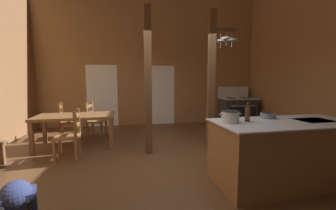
{
  "coord_description": "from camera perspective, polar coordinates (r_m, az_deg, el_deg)",
  "views": [
    {
      "loc": [
        -0.71,
        -3.47,
        1.51
      ],
      "look_at": [
        0.08,
        0.95,
        0.99
      ],
      "focal_mm": 21.98,
      "sensor_mm": 36.0,
      "label": 1
    }
  ],
  "objects": [
    {
      "name": "ladderback_chair_at_table_end",
      "position": [
        5.98,
        -19.66,
        -3.99
      ],
      "size": [
        0.52,
        0.52,
        0.95
      ],
      "color": "olive",
      "rests_on": "ground_plane"
    },
    {
      "name": "stove_range",
      "position": [
        7.59,
        18.61,
        -1.54
      ],
      "size": [
        1.18,
        0.87,
        1.32
      ],
      "color": "#2F2F2F",
      "rests_on": "ground_plane"
    },
    {
      "name": "bottle_tall_on_counter",
      "position": [
        3.21,
        21.18,
        -2.32
      ],
      "size": [
        0.07,
        0.07,
        0.28
      ],
      "color": "#56331E",
      "rests_on": "kitchen_island"
    },
    {
      "name": "kitchen_island",
      "position": [
        3.59,
        29.77,
        -11.22
      ],
      "size": [
        2.19,
        1.04,
        0.93
      ],
      "color": "brown",
      "rests_on": "ground_plane"
    },
    {
      "name": "mixing_bowl_on_counter",
      "position": [
        3.63,
        25.94,
        -2.65
      ],
      "size": [
        0.23,
        0.23,
        0.08
      ],
      "color": "slate",
      "rests_on": "kitchen_island"
    },
    {
      "name": "ground_plane",
      "position": [
        3.87,
        1.36,
        -17.15
      ],
      "size": [
        8.22,
        8.15,
        0.1
      ],
      "primitive_type": "cube",
      "color": "brown"
    },
    {
      "name": "ladderback_chair_near_window",
      "position": [
        6.15,
        -26.28,
        -4.01
      ],
      "size": [
        0.5,
        0.5,
        0.95
      ],
      "color": "olive",
      "rests_on": "ground_plane"
    },
    {
      "name": "support_post_with_pot_rack",
      "position": [
        4.6,
        12.32,
        7.76
      ],
      "size": [
        0.63,
        0.25,
        3.0
      ],
      "color": "brown",
      "rests_on": "ground_plane"
    },
    {
      "name": "glazed_panel_back_right",
      "position": [
        7.24,
        -1.53,
        2.74
      ],
      "size": [
        0.84,
        0.01,
        2.05
      ],
      "primitive_type": "cube",
      "color": "white",
      "rests_on": "ground_plane"
    },
    {
      "name": "wall_back",
      "position": [
        7.3,
        -4.6,
        12.98
      ],
      "size": [
        8.22,
        0.14,
        4.65
      ],
      "primitive_type": "cube",
      "color": "#93663F",
      "rests_on": "ground_plane"
    },
    {
      "name": "ladderback_chair_by_post",
      "position": [
        4.5,
        -25.54,
        -7.64
      ],
      "size": [
        0.46,
        0.46,
        0.95
      ],
      "color": "olive",
      "rests_on": "ground_plane"
    },
    {
      "name": "glazed_door_back_left",
      "position": [
        7.22,
        -17.75,
        2.43
      ],
      "size": [
        1.0,
        0.01,
        2.05
      ],
      "primitive_type": "cube",
      "color": "white",
      "rests_on": "ground_plane"
    },
    {
      "name": "stockpot_on_counter",
      "position": [
        3.07,
        16.85,
        -3.06
      ],
      "size": [
        0.33,
        0.26,
        0.16
      ],
      "color": "#B7BABF",
      "rests_on": "kitchen_island"
    },
    {
      "name": "support_post_center",
      "position": [
        4.24,
        -5.55,
        6.45
      ],
      "size": [
        0.14,
        0.14,
        3.0
      ],
      "color": "brown",
      "rests_on": "ground_plane"
    },
    {
      "name": "dining_table",
      "position": [
        5.21,
        -24.2,
        -3.48
      ],
      "size": [
        1.75,
        0.99,
        0.74
      ],
      "color": "brown",
      "rests_on": "ground_plane"
    },
    {
      "name": "backpack",
      "position": [
        2.58,
        -36.3,
        -22.31
      ],
      "size": [
        0.38,
        0.37,
        0.6
      ],
      "color": "navy",
      "rests_on": "ground_plane"
    }
  ]
}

